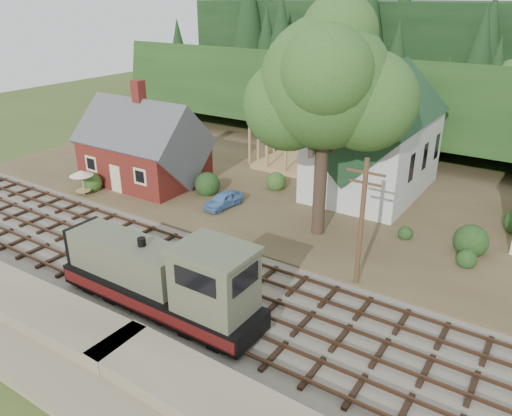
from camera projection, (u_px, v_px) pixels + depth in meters
The scene contains 16 objects.
ground at pixel (209, 291), 29.26m from camera, with size 140.00×140.00×0.00m, color #384C1E.
embankment at pixel (92, 376), 22.75m from camera, with size 64.00×5.00×1.60m, color #7F7259.
railroad_bed at pixel (209, 290), 29.22m from camera, with size 64.00×11.00×0.16m, color #726B5B.
village_flat at pixel (339, 194), 42.96m from camera, with size 64.00×26.00×0.30m, color brown.
hillside at pixel (422, 135), 61.38m from camera, with size 70.00×28.00×8.00m, color #1E3F19.
ridge at pixel (454, 111), 73.61m from camera, with size 80.00×20.00×12.00m, color black.
depot at pixel (144, 150), 44.51m from camera, with size 10.80×7.41×9.00m.
church at pixel (374, 136), 41.23m from camera, with size 8.40×15.17×13.00m.
timber_frame at pixel (302, 138), 47.83m from camera, with size 8.20×6.20×6.99m.
lattice_tower at pixel (333, 59), 49.73m from camera, with size 3.20×3.20×12.12m.
big_tree at pixel (328, 93), 31.81m from camera, with size 10.90×8.40×14.70m.
telegraph_pole_near at pixel (361, 222), 27.99m from camera, with size 2.20×0.28×8.00m.
locomotive at pixel (165, 280), 26.34m from camera, with size 12.14×3.04×4.85m.
car_blue at pixel (223, 200), 39.75m from camera, with size 1.46×3.62×1.23m, color #6396D5.
car_green at pixel (119, 160), 49.40m from camera, with size 1.26×3.60×1.19m, color gray.
patio_set at pixel (81, 174), 41.68m from camera, with size 1.95×1.95×2.17m.
Camera 1 is at (16.09, -19.22, 16.09)m, focal length 35.00 mm.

